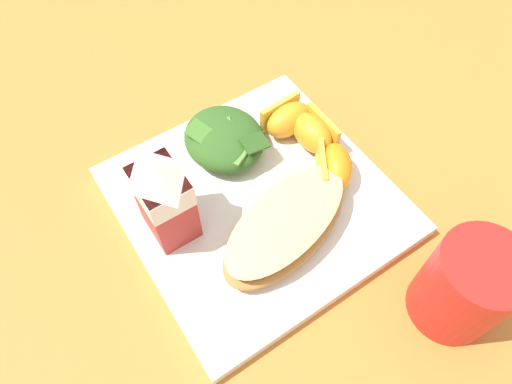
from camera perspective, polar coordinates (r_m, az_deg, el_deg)
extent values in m
plane|color=#C67A33|center=(0.53, 0.00, -1.53)|extent=(3.00, 3.00, 0.00)
cube|color=white|center=(0.52, 0.00, -1.08)|extent=(0.28, 0.28, 0.02)
ellipsoid|color=#B77F42|center=(0.48, 3.70, -4.32)|extent=(0.12, 0.18, 0.03)
ellipsoid|color=brown|center=(0.47, 3.77, -3.70)|extent=(0.11, 0.17, 0.01)
ellipsoid|color=#EAD184|center=(0.46, 3.82, -3.28)|extent=(0.11, 0.18, 0.01)
ellipsoid|color=#336023|center=(0.54, -3.94, 6.58)|extent=(0.10, 0.09, 0.04)
cube|color=#336023|center=(0.52, -0.12, 6.08)|extent=(0.02, 0.03, 0.02)
cube|color=#4C8433|center=(0.52, -6.75, 7.19)|extent=(0.04, 0.03, 0.02)
cube|color=#5B8E3D|center=(0.54, -4.58, 7.72)|extent=(0.04, 0.04, 0.02)
cube|color=#5B8E3D|center=(0.51, -2.88, 4.73)|extent=(0.04, 0.03, 0.01)
cube|color=#B7332D|center=(0.47, -11.10, -1.39)|extent=(0.06, 0.04, 0.09)
cube|color=white|center=(0.44, -11.75, 0.72)|extent=(0.06, 0.04, 0.03)
pyramid|color=white|center=(0.42, -12.31, 2.53)|extent=(0.06, 0.04, 0.02)
ellipsoid|color=orange|center=(0.52, 9.82, 3.08)|extent=(0.07, 0.06, 0.04)
cube|color=gold|center=(0.52, 8.05, 3.07)|extent=(0.05, 0.04, 0.03)
ellipsoid|color=orange|center=(0.55, 6.85, 7.23)|extent=(0.06, 0.04, 0.04)
cube|color=gold|center=(0.55, 8.19, 7.92)|extent=(0.06, 0.01, 0.03)
ellipsoid|color=orange|center=(0.56, 4.04, 8.86)|extent=(0.04, 0.06, 0.04)
cube|color=gold|center=(0.57, 2.97, 9.84)|extent=(0.01, 0.06, 0.03)
cylinder|color=red|center=(0.47, 24.42, -10.62)|extent=(0.08, 0.08, 0.10)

